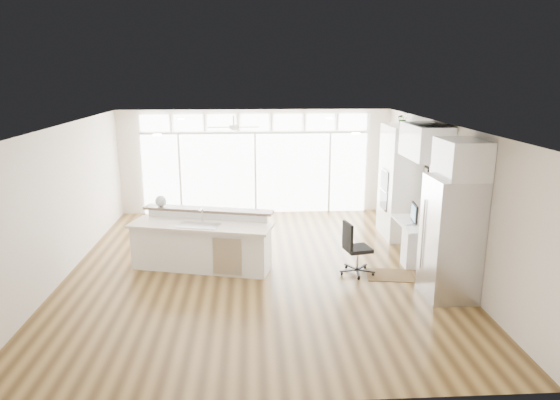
{
  "coord_description": "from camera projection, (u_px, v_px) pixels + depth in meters",
  "views": [
    {
      "loc": [
        -0.11,
        -8.85,
        3.59
      ],
      "look_at": [
        0.45,
        0.6,
        1.18
      ],
      "focal_mm": 32.0,
      "sensor_mm": 36.0,
      "label": 1
    }
  ],
  "objects": [
    {
      "name": "wall_front",
      "position": [
        263.0,
        293.0,
        5.25
      ],
      "size": [
        7.0,
        0.04,
        2.7
      ],
      "primitive_type": "cube",
      "color": "beige",
      "rests_on": "floor"
    },
    {
      "name": "monitor",
      "position": [
        415.0,
        213.0,
        9.68
      ],
      "size": [
        0.14,
        0.49,
        0.4
      ],
      "primitive_type": "cube",
      "rotation": [
        0.0,
        0.0,
        -0.12
      ],
      "color": "black",
      "rests_on": "desk_nook"
    },
    {
      "name": "floor",
      "position": [
        258.0,
        269.0,
        9.46
      ],
      "size": [
        7.0,
        8.0,
        0.02
      ],
      "primitive_type": "cube",
      "color": "#493216",
      "rests_on": "ground"
    },
    {
      "name": "fishbowl",
      "position": [
        161.0,
        201.0,
        9.74
      ],
      "size": [
        0.28,
        0.28,
        0.22
      ],
      "primitive_type": "sphere",
      "rotation": [
        0.0,
        0.0,
        -0.35
      ],
      "color": "silver",
      "rests_on": "kitchen_island"
    },
    {
      "name": "oven_cabinet",
      "position": [
        399.0,
        182.0,
        11.07
      ],
      "size": [
        0.64,
        1.2,
        2.5
      ],
      "primitive_type": "cube",
      "color": "white",
      "rests_on": "floor"
    },
    {
      "name": "ceiling",
      "position": [
        257.0,
        125.0,
        8.79
      ],
      "size": [
        7.0,
        8.0,
        0.02
      ],
      "primitive_type": "cube",
      "color": "white",
      "rests_on": "wall_back"
    },
    {
      "name": "ceiling_fan",
      "position": [
        234.0,
        123.0,
        11.52
      ],
      "size": [
        1.16,
        1.16,
        0.32
      ],
      "primitive_type": "cube",
      "color": "silver",
      "rests_on": "ceiling"
    },
    {
      "name": "fridge_cabinet",
      "position": [
        462.0,
        159.0,
        7.76
      ],
      "size": [
        0.64,
        0.9,
        0.6
      ],
      "primitive_type": "cube",
      "color": "white",
      "rests_on": "wall_right"
    },
    {
      "name": "upper_cabinets",
      "position": [
        426.0,
        141.0,
        9.34
      ],
      "size": [
        0.64,
        1.3,
        0.64
      ],
      "primitive_type": "cube",
      "color": "white",
      "rests_on": "wall_right"
    },
    {
      "name": "keyboard",
      "position": [
        405.0,
        222.0,
        9.72
      ],
      "size": [
        0.18,
        0.36,
        0.02
      ],
      "primitive_type": "cube",
      "rotation": [
        0.0,
        0.0,
        0.13
      ],
      "color": "silver",
      "rests_on": "desk_nook"
    },
    {
      "name": "desk_window",
      "position": [
        438.0,
        183.0,
        9.56
      ],
      "size": [
        0.04,
        0.85,
        0.85
      ],
      "primitive_type": "cube",
      "color": "silver",
      "rests_on": "wall_right"
    },
    {
      "name": "rug",
      "position": [
        390.0,
        275.0,
        9.12
      ],
      "size": [
        0.93,
        0.73,
        0.01
      ],
      "primitive_type": "cube",
      "rotation": [
        0.0,
        0.0,
        -0.14
      ],
      "color": "#342110",
      "rests_on": "floor"
    },
    {
      "name": "refrigerator",
      "position": [
        451.0,
        238.0,
        8.08
      ],
      "size": [
        0.76,
        0.9,
        2.0
      ],
      "primitive_type": "cube",
      "color": "silver",
      "rests_on": "floor"
    },
    {
      "name": "kitchen_island",
      "position": [
        201.0,
        242.0,
        9.34
      ],
      "size": [
        2.83,
        1.64,
        1.06
      ],
      "primitive_type": "cube",
      "rotation": [
        0.0,
        0.0,
        -0.25
      ],
      "color": "white",
      "rests_on": "floor"
    },
    {
      "name": "glass_wall",
      "position": [
        255.0,
        174.0,
        13.01
      ],
      "size": [
        5.8,
        0.06,
        2.08
      ],
      "primitive_type": "cube",
      "color": "white",
      "rests_on": "wall_back"
    },
    {
      "name": "potted_plant",
      "position": [
        403.0,
        120.0,
        10.73
      ],
      "size": [
        0.26,
        0.29,
        0.22
      ],
      "primitive_type": "imported",
      "rotation": [
        0.0,
        0.0,
        0.04
      ],
      "color": "#2E5725",
      "rests_on": "oven_cabinet"
    },
    {
      "name": "framed_photos",
      "position": [
        426.0,
        184.0,
        10.19
      ],
      "size": [
        0.06,
        0.22,
        0.8
      ],
      "primitive_type": "cube",
      "color": "black",
      "rests_on": "wall_right"
    },
    {
      "name": "transom_row",
      "position": [
        255.0,
        122.0,
        12.68
      ],
      "size": [
        5.9,
        0.06,
        0.4
      ],
      "primitive_type": "cube",
      "color": "white",
      "rests_on": "wall_back"
    },
    {
      "name": "office_chair",
      "position": [
        358.0,
        248.0,
        9.09
      ],
      "size": [
        0.6,
        0.57,
        0.98
      ],
      "primitive_type": "cube",
      "rotation": [
        0.0,
        0.0,
        0.21
      ],
      "color": "black",
      "rests_on": "floor"
    },
    {
      "name": "recessed_lights",
      "position": [
        257.0,
        125.0,
        8.99
      ],
      "size": [
        3.4,
        3.0,
        0.02
      ],
      "primitive_type": "cube",
      "color": "#EAE4C7",
      "rests_on": "ceiling"
    },
    {
      "name": "wall_back",
      "position": [
        255.0,
        162.0,
        12.99
      ],
      "size": [
        7.0,
        0.04,
        2.7
      ],
      "primitive_type": "cube",
      "color": "beige",
      "rests_on": "floor"
    },
    {
      "name": "desk_nook",
      "position": [
        417.0,
        241.0,
        9.83
      ],
      "size": [
        0.72,
        1.3,
        0.76
      ],
      "primitive_type": "cube",
      "color": "white",
      "rests_on": "floor"
    },
    {
      "name": "wall_left",
      "position": [
        62.0,
        202.0,
        8.92
      ],
      "size": [
        0.04,
        8.0,
        2.7
      ],
      "primitive_type": "cube",
      "color": "beige",
      "rests_on": "floor"
    },
    {
      "name": "wall_right",
      "position": [
        445.0,
        197.0,
        9.32
      ],
      "size": [
        0.04,
        8.0,
        2.7
      ],
      "primitive_type": "cube",
      "color": "beige",
      "rests_on": "floor"
    }
  ]
}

